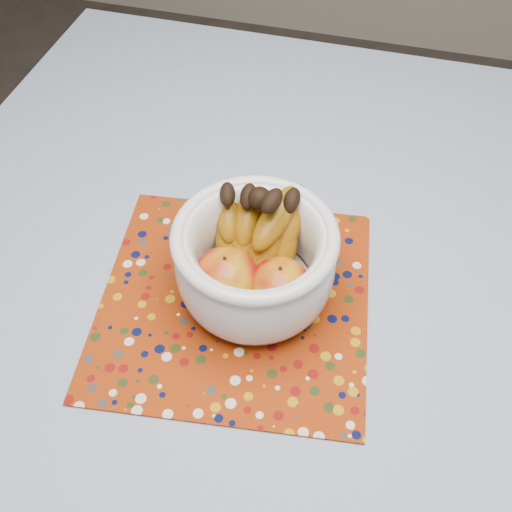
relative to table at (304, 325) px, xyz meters
name	(u,v)px	position (x,y,z in m)	size (l,w,h in m)	color
table	(304,325)	(0.00, 0.00, 0.00)	(1.20, 1.20, 0.75)	brown
tablecloth	(307,295)	(0.00, 0.00, 0.08)	(1.32, 1.32, 0.01)	slate
placemat	(235,300)	(-0.10, -0.04, 0.09)	(0.38, 0.38, 0.00)	maroon
fruit_bowl	(255,252)	(-0.08, -0.01, 0.17)	(0.22, 0.23, 0.17)	silver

